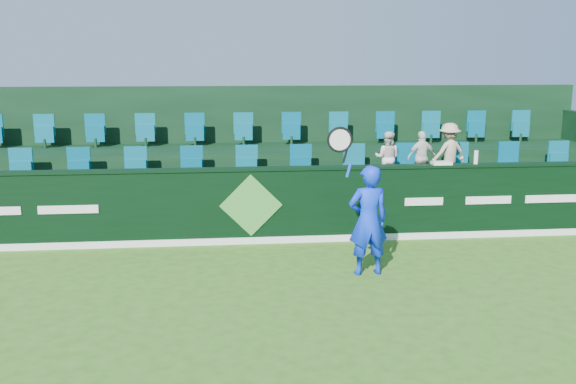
{
  "coord_description": "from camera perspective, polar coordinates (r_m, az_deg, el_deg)",
  "views": [
    {
      "loc": [
        -0.46,
        -7.02,
        3.18
      ],
      "look_at": [
        0.54,
        2.8,
        1.15
      ],
      "focal_mm": 40.0,
      "sensor_mm": 36.0,
      "label": 1
    }
  ],
  "objects": [
    {
      "name": "towel",
      "position": [
        11.82,
        13.48,
        2.52
      ],
      "size": [
        0.34,
        0.22,
        0.05
      ],
      "primitive_type": "cube",
      "color": "white",
      "rests_on": "sponsor_hoarding"
    },
    {
      "name": "tennis_player",
      "position": [
        9.65,
        7.1,
        -2.42
      ],
      "size": [
        1.02,
        0.46,
        2.3
      ],
      "color": "#0D32EC",
      "rests_on": "ground"
    },
    {
      "name": "stand_tier_front",
      "position": [
        12.44,
        -3.55,
        -1.31
      ],
      "size": [
        16.0,
        2.0,
        0.8
      ],
      "primitive_type": "cube",
      "color": "black",
      "rests_on": "ground"
    },
    {
      "name": "seat_row_back",
      "position": [
        14.41,
        -3.97,
        5.3
      ],
      "size": [
        13.5,
        0.5,
        0.6
      ],
      "primitive_type": "cube",
      "color": "#095C71",
      "rests_on": "stand_tier_back"
    },
    {
      "name": "sponsor_hoarding",
      "position": [
        11.3,
        -3.32,
        -1.2
      ],
      "size": [
        16.0,
        0.25,
        1.35
      ],
      "color": "black",
      "rests_on": "ground"
    },
    {
      "name": "spectator_middle",
      "position": [
        12.88,
        11.8,
        3.05
      ],
      "size": [
        0.64,
        0.36,
        1.03
      ],
      "primitive_type": "imported",
      "rotation": [
        0.0,
        0.0,
        3.33
      ],
      "color": "white",
      "rests_on": "stand_tier_front"
    },
    {
      "name": "spectator_left",
      "position": [
        12.68,
        8.82,
        3.04
      ],
      "size": [
        0.62,
        0.56,
        1.03
      ],
      "primitive_type": "imported",
      "rotation": [
        0.0,
        0.0,
        2.74
      ],
      "color": "silver",
      "rests_on": "stand_tier_front"
    },
    {
      "name": "drinks_bottle",
      "position": [
        12.03,
        16.37,
        2.99
      ],
      "size": [
        0.08,
        0.08,
        0.24
      ],
      "primitive_type": "cylinder",
      "color": "silver",
      "rests_on": "sponsor_hoarding"
    },
    {
      "name": "stand_tier_back",
      "position": [
        14.25,
        -3.87,
        1.37
      ],
      "size": [
        16.0,
        1.8,
        1.3
      ],
      "primitive_type": "cube",
      "color": "black",
      "rests_on": "ground"
    },
    {
      "name": "ground",
      "position": [
        7.72,
        -1.92,
        -12.71
      ],
      "size": [
        60.0,
        60.0,
        0.0
      ],
      "primitive_type": "plane",
      "color": "#326618",
      "rests_on": "ground"
    },
    {
      "name": "stand_rear",
      "position": [
        14.6,
        -3.96,
        3.86
      ],
      "size": [
        16.0,
        4.1,
        2.6
      ],
      "color": "black",
      "rests_on": "ground"
    },
    {
      "name": "spectator_right",
      "position": [
        13.04,
        14.1,
        3.38
      ],
      "size": [
        0.86,
        0.65,
        1.18
      ],
      "primitive_type": "imported",
      "rotation": [
        0.0,
        0.0,
        3.45
      ],
      "color": "#C2AE88",
      "rests_on": "stand_tier_front"
    },
    {
      "name": "seat_row_front",
      "position": [
        12.7,
        -3.66,
        2.17
      ],
      "size": [
        13.5,
        0.5,
        0.6
      ],
      "primitive_type": "cube",
      "color": "#095C71",
      "rests_on": "stand_tier_front"
    }
  ]
}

